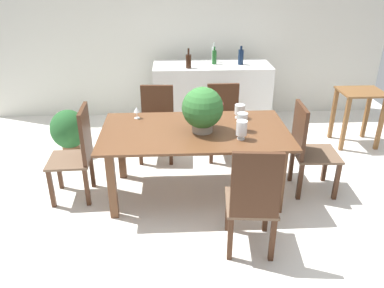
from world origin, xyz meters
The scene contains 20 objects.
ground_plane centered at (0.00, 0.00, 0.00)m, with size 7.04×7.04×0.00m, color silver.
back_wall centered at (0.00, 2.60, 1.30)m, with size 6.40×0.10×2.60m, color silver.
dining_table centered at (0.00, 0.08, 0.65)m, with size 1.93×1.06×0.76m.
chair_far_right centered at (0.43, 1.06, 0.51)m, with size 0.45×0.48×0.92m.
chair_near_right centered at (0.42, -0.92, 0.56)m, with size 0.47×0.51×1.04m.
chair_far_left centered at (-0.43, 1.06, 0.51)m, with size 0.48×0.50×0.91m.
chair_foot_end centered at (1.21, 0.08, 0.55)m, with size 0.49×0.48×1.00m.
chair_head_end centered at (-1.21, 0.08, 0.56)m, with size 0.45×0.46×1.02m.
flower_centerpiece centered at (0.08, 0.04, 1.00)m, with size 0.42×0.42×0.46m.
crystal_vase_left centered at (0.51, 0.39, 0.85)m, with size 0.11×0.11×0.15m.
crystal_vase_center_near centered at (0.48, 0.03, 0.88)m, with size 0.11×0.11×0.19m.
crystal_vase_right centered at (0.44, -0.17, 0.87)m, with size 0.11×0.11×0.19m.
wine_glass centered at (-0.62, 0.44, 0.85)m, with size 0.07×0.07×0.13m.
kitchen_counter centered at (0.36, 1.95, 0.49)m, with size 1.71×0.65×0.98m, color silver.
wine_bottle_green centered at (0.77, 1.94, 1.09)m, with size 0.08×0.08×0.27m.
wine_bottle_clear centered at (0.40, 2.13, 1.09)m, with size 0.07×0.07×0.28m.
wine_bottle_tall centered at (0.40, 1.98, 1.08)m, with size 0.07×0.07×0.25m.
wine_bottle_dark centered at (0.01, 1.77, 1.08)m, with size 0.08×0.08×0.28m.
side_table centered at (2.30, 1.25, 0.56)m, with size 0.57×0.49×0.77m.
potted_plant_floor centered at (-1.60, 1.18, 0.31)m, with size 0.47×0.47×0.59m.
Camera 1 is at (-0.22, -3.55, 2.34)m, focal length 35.93 mm.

